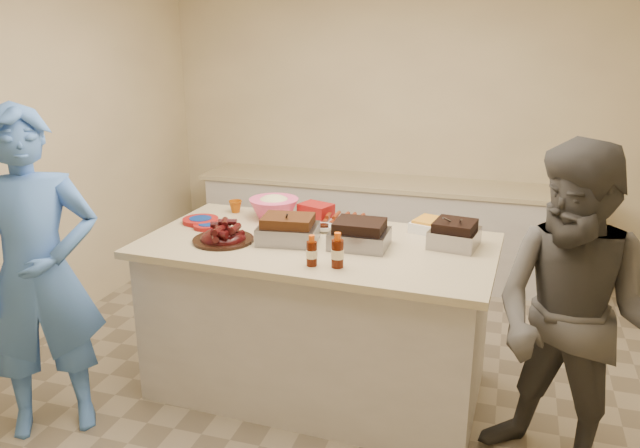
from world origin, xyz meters
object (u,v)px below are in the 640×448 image
(guest_blue, at_px, (59,423))
(mustard_bottle, at_px, (294,236))
(rib_platter, at_px, (223,241))
(roasting_pan, at_px, (454,246))
(coleslaw_bowl, at_px, (274,218))
(bbq_bottle_a, at_px, (312,265))
(plastic_cup, at_px, (236,212))
(island, at_px, (318,387))
(bbq_bottle_b, at_px, (337,267))

(guest_blue, bearing_deg, mustard_bottle, 2.51)
(mustard_bottle, bearing_deg, rib_platter, -149.35)
(rib_platter, xyz_separation_m, roasting_pan, (1.35, 0.32, 0.00))
(roasting_pan, distance_m, coleslaw_bowl, 1.25)
(bbq_bottle_a, xyz_separation_m, plastic_cup, (-0.83, 0.82, 0.00))
(island, distance_m, coleslaw_bowl, 1.16)
(roasting_pan, distance_m, bbq_bottle_a, 0.90)
(rib_platter, relative_size, mustard_bottle, 3.18)
(bbq_bottle_b, height_order, mustard_bottle, bbq_bottle_b)
(mustard_bottle, bearing_deg, roasting_pan, 5.78)
(bbq_bottle_a, bearing_deg, plastic_cup, 135.28)
(bbq_bottle_a, bearing_deg, mustard_bottle, 120.38)
(coleslaw_bowl, relative_size, guest_blue, 0.18)
(mustard_bottle, bearing_deg, guest_blue, -142.70)
(mustard_bottle, distance_m, plastic_cup, 0.68)
(mustard_bottle, bearing_deg, island, -20.58)
(mustard_bottle, bearing_deg, bbq_bottle_a, -59.62)
(island, bearing_deg, guest_blue, -146.18)
(rib_platter, xyz_separation_m, plastic_cup, (-0.19, 0.60, 0.00))
(roasting_pan, bearing_deg, bbq_bottle_b, -128.78)
(roasting_pan, relative_size, bbq_bottle_a, 1.55)
(island, height_order, rib_platter, rib_platter)
(roasting_pan, xyz_separation_m, plastic_cup, (-1.54, 0.28, 0.00))
(island, xyz_separation_m, coleslaw_bowl, (-0.44, 0.40, 1.00))
(rib_platter, xyz_separation_m, guest_blue, (-0.80, -0.67, -1.00))
(island, relative_size, rib_platter, 5.69)
(roasting_pan, bearing_deg, bbq_bottle_a, -134.07)
(plastic_cup, distance_m, guest_blue, 1.73)
(island, xyz_separation_m, roasting_pan, (0.80, 0.16, 1.00))
(coleslaw_bowl, distance_m, mustard_bottle, 0.42)
(island, xyz_separation_m, guest_blue, (-1.35, -0.83, 0.00))
(bbq_bottle_a, bearing_deg, guest_blue, -162.69)
(bbq_bottle_b, relative_size, plastic_cup, 2.12)
(rib_platter, bearing_deg, bbq_bottle_b, -14.86)
(bbq_bottle_a, height_order, mustard_bottle, bbq_bottle_a)
(roasting_pan, relative_size, mustard_bottle, 2.29)
(island, bearing_deg, bbq_bottle_a, -74.90)
(bbq_bottle_b, bearing_deg, mustard_bottle, 133.12)
(rib_platter, bearing_deg, island, 15.90)
(bbq_bottle_a, xyz_separation_m, guest_blue, (-1.44, -0.45, -1.00))
(bbq_bottle_b, height_order, guest_blue, bbq_bottle_b)
(coleslaw_bowl, bearing_deg, mustard_bottle, -51.72)
(coleslaw_bowl, bearing_deg, plastic_cup, 171.78)
(plastic_cup, bearing_deg, coleslaw_bowl, -8.22)
(coleslaw_bowl, distance_m, bbq_bottle_a, 0.94)
(bbq_bottle_b, distance_m, mustard_bottle, 0.59)
(mustard_bottle, bearing_deg, coleslaw_bowl, 128.28)
(bbq_bottle_a, distance_m, mustard_bottle, 0.52)
(coleslaw_bowl, bearing_deg, guest_blue, -126.81)
(rib_platter, bearing_deg, mustard_bottle, 30.65)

